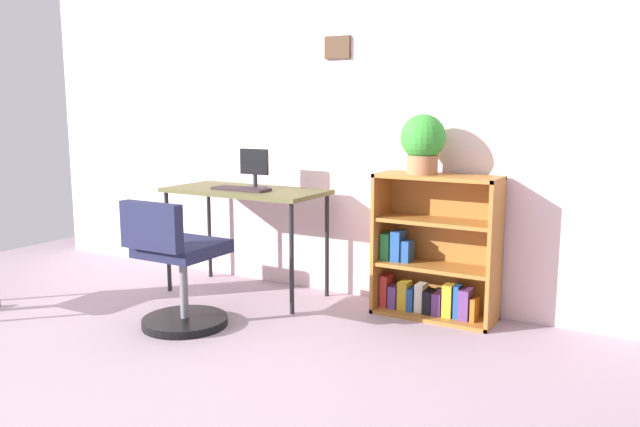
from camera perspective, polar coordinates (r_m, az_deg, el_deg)
The scene contains 8 objects.
ground_plane at distance 3.27m, azimuth -20.26°, elevation -15.12°, with size 6.24×6.24×0.00m, color #A08A98.
wall_back at distance 4.64m, azimuth -0.24°, elevation 8.88°, with size 5.20×0.12×2.56m.
desk at distance 4.54m, azimuth -6.63°, elevation 1.41°, with size 1.13×0.54×0.76m.
monitor at distance 4.52m, azimuth -5.83°, elevation 3.95°, with size 0.23×0.17×0.28m.
keyboard at distance 4.45m, azimuth -7.02°, elevation 2.18°, with size 0.42×0.15×0.02m, color #2C1F24.
office_chair at distance 3.95m, azimuth -12.55°, elevation -5.06°, with size 0.52×0.55×0.80m.
bookshelf_low at distance 4.16m, azimuth 10.09°, elevation -3.61°, with size 0.77×0.30×0.91m.
potted_plant_on_shelf at distance 4.03m, azimuth 9.10°, elevation 6.32°, with size 0.28×0.28×0.37m.
Camera 1 is at (2.33, -1.86, 1.33)m, focal length 36.07 mm.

